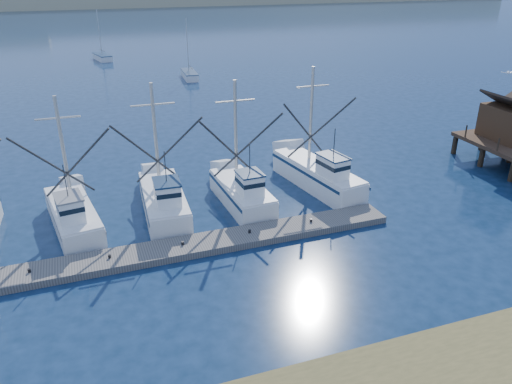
% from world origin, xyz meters
% --- Properties ---
extents(ground, '(500.00, 500.00, 0.00)m').
position_xyz_m(ground, '(0.00, 0.00, 0.00)').
color(ground, '#0C1F37').
rests_on(ground, ground).
extents(floating_dock, '(31.49, 2.56, 0.42)m').
position_xyz_m(floating_dock, '(-9.64, 6.75, 0.21)').
color(floating_dock, slate).
rests_on(floating_dock, ground).
extents(trawler_fleet, '(30.83, 8.91, 9.31)m').
position_xyz_m(trawler_fleet, '(-9.66, 11.70, 0.97)').
color(trawler_fleet, white).
rests_on(trawler_fleet, ground).
extents(sailboat_near, '(2.01, 5.81, 8.10)m').
position_xyz_m(sailboat_near, '(3.80, 52.83, 0.50)').
color(sailboat_near, white).
rests_on(sailboat_near, ground).
extents(sailboat_far, '(2.97, 5.62, 8.10)m').
position_xyz_m(sailboat_far, '(-6.93, 72.11, 0.50)').
color(sailboat_far, white).
rests_on(sailboat_far, ground).
extents(flying_gull, '(1.21, 0.22, 0.22)m').
position_xyz_m(flying_gull, '(17.56, 9.89, 7.92)').
color(flying_gull, white).
rests_on(flying_gull, ground).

